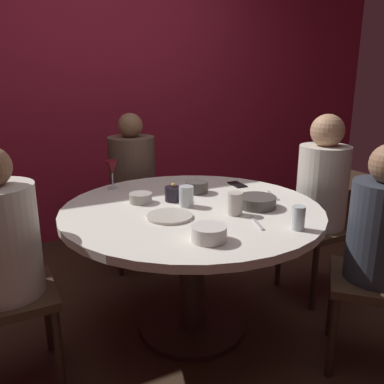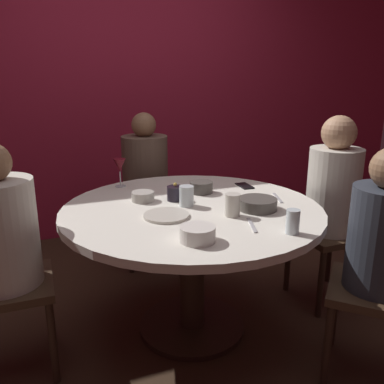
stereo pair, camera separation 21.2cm
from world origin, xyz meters
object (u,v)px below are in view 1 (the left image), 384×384
cell_phone (237,184)px  cup_by_right_diner (298,218)px  bowl_serving_large (209,233)px  bowl_sauce_side (257,202)px  cup_near_candle (186,196)px  cup_by_left_diner (235,204)px  seated_diner_right (322,187)px  bowl_small_white (197,187)px  wine_glass (112,168)px  seated_diner_left (1,245)px  dining_table (192,232)px  bowl_salad_center (141,198)px  candle_holder (173,194)px  dinner_plate (170,216)px  seated_diner_front_right (380,234)px  seated_diner_back (132,173)px

cell_phone → cup_by_right_diner: size_ratio=1.29×
bowl_serving_large → bowl_sauce_side: bowl_serving_large is taller
cup_near_candle → cup_by_left_diner: cup_by_left_diner is taller
seated_diner_right → bowl_small_white: seated_diner_right is taller
cell_phone → bowl_serving_large: bearing=-127.2°
wine_glass → bowl_serving_large: (0.13, -0.96, -0.10)m
seated_diner_left → cup_by_left_diner: size_ratio=10.04×
dining_table → cup_by_left_diner: size_ratio=12.18×
cell_phone → bowl_small_white: bearing=-170.9°
wine_glass → bowl_salad_center: 0.35m
dining_table → bowl_small_white: 0.32m
dining_table → cup_near_candle: bearing=133.8°
candle_holder → cup_by_right_diner: cup_by_right_diner is taller
bowl_small_white → cup_by_left_diner: bearing=-91.5°
dining_table → candle_holder: (-0.05, 0.14, 0.19)m
dinner_plate → cup_by_left_diner: cup_by_left_diner is taller
seated_diner_left → cell_phone: bearing=10.5°
seated_diner_right → candle_holder: 0.98m
seated_diner_front_right → cup_by_right_diner: (-0.37, 0.14, 0.10)m
seated_diner_front_right → cup_near_candle: (-0.67, 0.67, 0.10)m
seated_diner_front_right → dinner_plate: seated_diner_front_right is taller
cup_by_left_diner → dinner_plate: bearing=161.2°
seated_diner_right → seated_diner_front_right: seated_diner_right is taller
wine_glass → cup_by_left_diner: (0.40, -0.73, -0.07)m
dining_table → cup_by_right_diner: 0.61m
bowl_small_white → bowl_sauce_side: bowl_small_white is taller
candle_holder → cup_by_left_diner: 0.39m
cell_phone → bowl_salad_center: (-0.67, -0.06, 0.02)m
dining_table → wine_glass: size_ratio=7.79×
seated_diner_right → dinner_plate: (-1.09, -0.10, 0.01)m
seated_diner_front_right → bowl_salad_center: (-0.87, 0.84, 0.07)m
cup_by_left_diner → cup_near_candle: bearing=123.8°
wine_glass → bowl_salad_center: size_ratio=1.42×
bowl_salad_center → bowl_serving_large: bearing=-83.5°
cell_phone → cup_by_right_diner: bearing=-99.5°
seated_diner_right → cup_by_left_diner: (-0.79, -0.21, 0.06)m
candle_holder → cup_by_right_diner: size_ratio=0.93×
dinner_plate → bowl_small_white: (0.32, 0.33, 0.03)m
candle_holder → dinner_plate: size_ratio=0.45×
seated_diner_back → candle_holder: size_ratio=11.30×
bowl_sauce_side → cup_by_left_diner: bearing=-164.9°
candle_holder → bowl_serving_large: candle_holder is taller
dining_table → bowl_serving_large: 0.49m
seated_diner_right → bowl_small_white: (-0.77, 0.22, 0.04)m
cup_near_candle → seated_diner_front_right: bearing=-45.0°
seated_diner_left → cup_by_right_diner: bearing=-22.9°
bowl_small_white → cup_near_candle: (-0.17, -0.20, 0.02)m
cell_phone → candle_holder: bearing=-163.3°
seated_diner_right → bowl_salad_center: (-1.14, 0.19, 0.03)m
bowl_small_white → cup_by_right_diner: bearing=-79.8°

